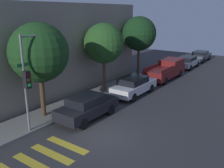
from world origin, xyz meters
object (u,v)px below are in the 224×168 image
tree_near_corner (39,53)px  tree_midblock (104,43)px  sedan_near_corner (87,107)px  traffic_light_pole (31,70)px  sedan_far_end (187,62)px  sedan_middle (134,86)px  sedan_tail_of_row (200,56)px  tree_far_end (139,34)px  pickup_truck (166,69)px

tree_near_corner → tree_midblock: tree_near_corner is taller
sedan_near_corner → traffic_light_pole: bearing=156.4°
sedan_far_end → tree_midblock: (-13.02, 2.33, 3.27)m
traffic_light_pole → sedan_middle: (8.45, -1.27, -2.69)m
sedan_near_corner → sedan_middle: size_ratio=0.93×
sedan_far_end → tree_near_corner: size_ratio=0.74×
tree_near_corner → sedan_tail_of_row: bearing=-5.5°
sedan_tail_of_row → tree_midblock: 18.56m
sedan_far_end → sedan_middle: bearing=-180.0°
sedan_far_end → tree_far_end: 8.64m
sedan_middle → tree_near_corner: (-7.01, 2.33, 3.31)m
sedan_middle → tree_midblock: (-0.76, 2.33, 3.21)m
tree_near_corner → tree_midblock: (6.25, 0.00, -0.09)m
pickup_truck → traffic_light_pole: bearing=175.1°
tree_midblock → sedan_middle: bearing=-72.0°
pickup_truck → tree_midblock: 8.02m
traffic_light_pole → tree_near_corner: tree_near_corner is taller
sedan_near_corner → pickup_truck: size_ratio=0.74×
tree_midblock → sedan_near_corner: bearing=-154.1°
traffic_light_pole → sedan_near_corner: bearing=-23.6°
traffic_light_pole → sedan_far_end: size_ratio=1.24×
sedan_middle → sedan_tail_of_row: bearing=0.0°
sedan_near_corner → tree_near_corner: bearing=122.0°
sedan_tail_of_row → tree_far_end: size_ratio=0.72×
sedan_middle → sedan_tail_of_row: (17.36, 0.00, -0.07)m
sedan_far_end → tree_near_corner: (-19.27, 2.33, 3.37)m
pickup_truck → tree_near_corner: bearing=170.0°
sedan_middle → tree_midblock: tree_midblock is taller
sedan_middle → pickup_truck: size_ratio=0.79×
sedan_tail_of_row → tree_midblock: size_ratio=0.77×
traffic_light_pole → pickup_truck: (14.72, -1.27, -2.57)m
tree_near_corner → tree_far_end: tree_far_end is taller
pickup_truck → tree_midblock: size_ratio=1.03×
traffic_light_pole → sedan_near_corner: 4.15m
tree_near_corner → tree_midblock: 6.25m
sedan_middle → tree_far_end: size_ratio=0.75×
sedan_far_end → pickup_truck: bearing=-180.0°
sedan_middle → sedan_far_end: sedan_middle is taller
tree_near_corner → tree_midblock: size_ratio=1.05×
sedan_middle → sedan_tail_of_row: sedan_middle is taller
traffic_light_pole → tree_far_end: size_ratio=0.89×
tree_near_corner → tree_far_end: (11.79, 0.00, 0.26)m
tree_midblock → tree_far_end: size_ratio=0.93×
sedan_near_corner → tree_near_corner: size_ratio=0.72×
sedan_near_corner → sedan_tail_of_row: sedan_near_corner is taller
sedan_far_end → tree_far_end: size_ratio=0.72×
sedan_middle → pickup_truck: 6.27m
traffic_light_pole → sedan_far_end: 20.94m
sedan_middle → tree_midblock: size_ratio=0.81×
sedan_middle → tree_far_end: tree_far_end is taller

